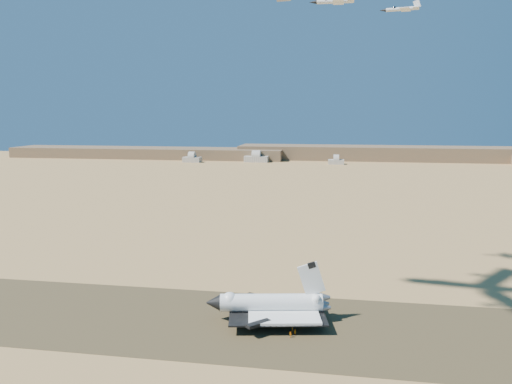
% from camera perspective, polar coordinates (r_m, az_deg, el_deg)
% --- Properties ---
extents(ground, '(1200.00, 1200.00, 0.00)m').
position_cam_1_polar(ground, '(156.53, -7.41, -14.33)').
color(ground, '#A38348').
rests_on(ground, ground).
extents(runway, '(600.00, 50.00, 0.06)m').
position_cam_1_polar(runway, '(156.52, -7.41, -14.32)').
color(runway, '#493C24').
rests_on(runway, ground).
extents(ridgeline, '(960.00, 90.00, 18.00)m').
position_cam_1_polar(ridgeline, '(667.22, 11.36, 4.21)').
color(ridgeline, brown).
rests_on(ridgeline, ground).
extents(hangars, '(200.50, 29.50, 30.00)m').
position_cam_1_polar(hangars, '(627.50, -0.41, 3.83)').
color(hangars, '#BDB5A7').
rests_on(hangars, ground).
extents(shuttle, '(37.35, 27.16, 18.38)m').
position_cam_1_polar(shuttle, '(153.50, 1.62, -12.75)').
color(shuttle, white).
rests_on(shuttle, runway).
extents(crew_a, '(0.61, 0.73, 1.70)m').
position_cam_1_polar(crew_a, '(148.39, 4.18, -15.25)').
color(crew_a, orange).
rests_on(crew_a, runway).
extents(crew_b, '(0.85, 0.86, 1.58)m').
position_cam_1_polar(crew_b, '(146.35, 4.49, -15.64)').
color(crew_b, orange).
rests_on(crew_b, runway).
extents(crew_c, '(1.12, 0.97, 1.71)m').
position_cam_1_polar(crew_c, '(144.55, 3.97, -15.94)').
color(crew_c, orange).
rests_on(crew_c, runway).
extents(chase_jet_d, '(16.65, 8.81, 4.15)m').
position_cam_1_polar(chase_jet_d, '(193.85, 8.93, 20.73)').
color(chase_jet_d, silver).
extents(chase_jet_e, '(14.93, 8.51, 3.77)m').
position_cam_1_polar(chase_jet_e, '(207.47, 16.29, 19.45)').
color(chase_jet_e, silver).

